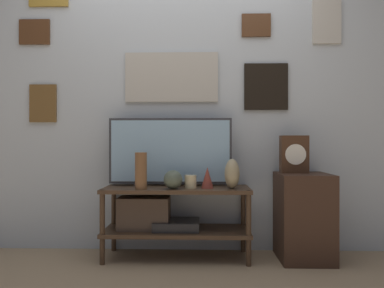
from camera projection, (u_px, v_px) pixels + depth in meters
The scene contains 11 objects.
ground_plane at pixel (174, 268), 2.73m from camera, with size 12.00×12.00×0.00m, color #997F60.
wall_back at pixel (178, 92), 3.24m from camera, with size 6.40×0.08×2.70m.
media_console at pixel (165, 214), 2.98m from camera, with size 1.16×0.43×0.56m.
television at pixel (170, 151), 3.07m from camera, with size 1.01×0.05×0.56m.
vase_round_glass at pixel (173, 180), 2.87m from camera, with size 0.14×0.14×0.14m.
vase_tall_ceramic at pixel (141, 171), 2.86m from camera, with size 0.09×0.09×0.28m.
vase_urn_stoneware at pixel (232, 174), 2.89m from camera, with size 0.12×0.15×0.23m.
vase_slim_bronze at pixel (207, 178), 2.92m from camera, with size 0.10×0.10×0.16m.
candle_jar at pixel (190, 182), 2.92m from camera, with size 0.09×0.09×0.10m.
side_table at pixel (304, 216), 2.94m from camera, with size 0.40×0.45×0.68m.
mantel_clock at pixel (294, 154), 3.00m from camera, with size 0.22×0.11×0.30m.
Camera 1 is at (0.21, -2.72, 0.91)m, focal length 35.00 mm.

